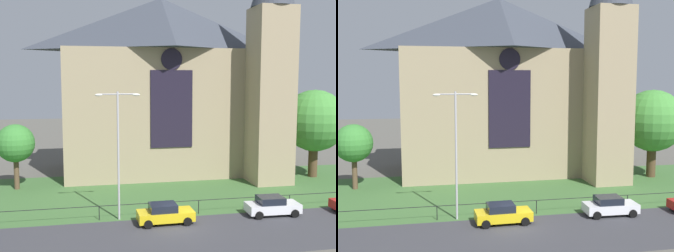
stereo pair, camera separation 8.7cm
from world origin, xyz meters
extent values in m
plane|color=#56544C|center=(0.00, 10.00, 0.00)|extent=(160.00, 160.00, 0.00)
cube|color=#38383D|center=(0.00, -2.00, 0.00)|extent=(120.00, 8.00, 0.01)
cube|color=#3D6633|center=(0.00, 8.00, 0.00)|extent=(120.00, 20.00, 0.01)
cube|color=tan|center=(2.35, 19.22, 7.00)|extent=(22.00, 12.00, 14.00)
pyramid|color=#383D47|center=(2.35, 19.22, 17.00)|extent=(22.00, 12.00, 6.00)
cube|color=black|center=(2.35, 13.17, 7.70)|extent=(4.40, 0.16, 8.00)
cylinder|color=black|center=(2.35, 13.17, 12.80)|extent=(2.20, 0.15, 2.20)
cube|color=tan|center=(12.35, 11.22, 9.00)|extent=(4.00, 4.00, 18.00)
cylinder|color=black|center=(2.35, 2.50, 1.10)|extent=(31.56, 0.05, 0.05)
cylinder|color=black|center=(-5.54, 2.50, 0.55)|extent=(0.06, 0.07, 1.10)
cylinder|color=black|center=(2.35, 2.50, 0.55)|extent=(0.07, 0.07, 1.10)
cylinder|color=black|center=(10.24, 2.50, 0.55)|extent=(0.07, 0.07, 1.10)
cylinder|color=brown|center=(-13.16, 13.37, 1.59)|extent=(0.50, 0.50, 3.18)
sphere|color=#387F33|center=(-13.16, 13.37, 4.57)|extent=(3.72, 3.72, 3.72)
cylinder|color=#4C3823|center=(18.26, 12.58, 1.86)|extent=(0.98, 0.98, 3.72)
sphere|color=#428C38|center=(18.26, 12.58, 6.26)|extent=(6.77, 6.77, 6.77)
cylinder|color=#B2B2B7|center=(-4.03, 2.40, 4.92)|extent=(0.16, 0.16, 9.85)
cylinder|color=#B2B2B7|center=(-4.73, 2.40, 9.65)|extent=(1.40, 0.10, 0.10)
cylinder|color=#B2B2B7|center=(-3.33, 2.40, 9.65)|extent=(1.40, 0.10, 0.10)
ellipsoid|color=white|center=(-5.43, 2.40, 9.60)|extent=(0.57, 0.26, 0.20)
ellipsoid|color=white|center=(-2.63, 2.40, 9.60)|extent=(0.57, 0.26, 0.20)
cube|color=gold|center=(-0.69, 0.83, 0.61)|extent=(4.24, 1.89, 0.70)
cube|color=black|center=(-0.89, 0.82, 1.23)|extent=(2.03, 1.64, 0.55)
cylinder|color=black|center=(0.76, 1.76, 0.32)|extent=(0.64, 0.23, 0.64)
cylinder|color=black|center=(0.80, -0.04, 0.32)|extent=(0.64, 0.23, 0.64)
cylinder|color=black|center=(-2.17, 1.69, 0.32)|extent=(0.64, 0.23, 0.64)
cylinder|color=black|center=(-2.14, -0.11, 0.32)|extent=(0.64, 0.23, 0.64)
cube|color=silver|center=(8.05, 1.07, 0.61)|extent=(4.26, 1.94, 0.70)
cube|color=black|center=(7.85, 1.08, 1.23)|extent=(2.05, 1.67, 0.55)
cylinder|color=black|center=(9.55, 1.92, 0.32)|extent=(0.65, 0.24, 0.64)
cylinder|color=black|center=(9.49, 0.12, 0.32)|extent=(0.65, 0.24, 0.64)
cylinder|color=black|center=(6.61, 2.02, 0.32)|extent=(0.65, 0.24, 0.64)
cylinder|color=black|center=(6.55, 0.22, 0.32)|extent=(0.65, 0.24, 0.64)
cylinder|color=black|center=(13.84, 1.48, 0.32)|extent=(0.64, 0.23, 0.64)
camera|label=1|loc=(-6.45, -28.93, 10.71)|focal=44.62mm
camera|label=2|loc=(-6.37, -28.95, 10.71)|focal=44.62mm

